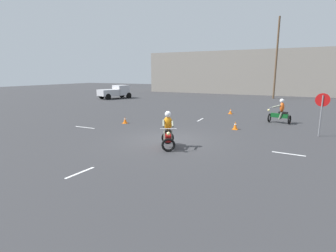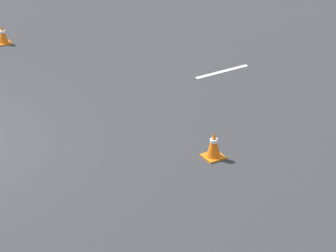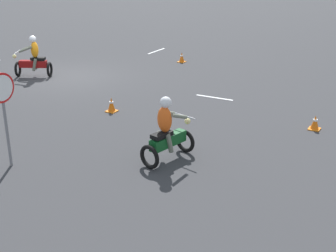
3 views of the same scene
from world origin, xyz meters
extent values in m
plane|color=#333335|center=(0.00, 0.00, 0.00)|extent=(120.00, 120.00, 0.00)
torus|color=black|center=(0.93, -1.79, 0.30)|extent=(0.58, 0.37, 0.60)
torus|color=black|center=(0.33, -0.64, 0.30)|extent=(0.58, 0.37, 0.60)
cube|color=maroon|center=(0.63, -1.21, 0.52)|extent=(0.72, 1.09, 0.28)
cube|color=black|center=(0.53, -1.02, 0.74)|extent=(0.49, 0.62, 0.10)
cylinder|color=silver|center=(0.91, -1.75, 1.00)|extent=(0.64, 0.35, 0.04)
sphere|color=#F2E08C|center=(0.97, -1.86, 0.82)|extent=(0.22, 0.22, 0.16)
ellipsoid|color=orange|center=(0.57, -1.11, 1.10)|extent=(0.48, 0.43, 0.64)
cylinder|color=slate|center=(0.54, -1.47, 1.15)|extent=(0.33, 0.53, 0.27)
cylinder|color=slate|center=(0.89, -1.28, 1.15)|extent=(0.33, 0.53, 0.27)
cylinder|color=slate|center=(0.46, -1.19, 0.52)|extent=(0.22, 0.27, 0.51)
cylinder|color=slate|center=(0.71, -1.06, 0.52)|extent=(0.22, 0.27, 0.51)
sphere|color=white|center=(0.59, -1.14, 1.52)|extent=(0.38, 0.38, 0.28)
torus|color=black|center=(4.13, 7.57, 0.30)|extent=(0.23, 0.61, 0.60)
torus|color=black|center=(5.40, 7.29, 0.30)|extent=(0.23, 0.61, 0.60)
cube|color=#0F4C1E|center=(4.77, 7.43, 0.52)|extent=(1.13, 0.47, 0.28)
cube|color=black|center=(4.98, 7.38, 0.74)|extent=(0.60, 0.37, 0.10)
cylinder|color=silver|center=(4.18, 7.56, 1.00)|extent=(0.19, 0.69, 0.04)
sphere|color=#F2E08C|center=(4.05, 7.58, 0.82)|extent=(0.19, 0.19, 0.16)
ellipsoid|color=#EA5919|center=(4.88, 7.40, 1.10)|extent=(0.36, 0.45, 0.64)
cylinder|color=slate|center=(4.63, 7.66, 1.15)|extent=(0.55, 0.21, 0.27)
cylinder|color=slate|center=(4.55, 7.27, 1.15)|extent=(0.55, 0.21, 0.27)
cylinder|color=slate|center=(4.89, 7.54, 0.52)|extent=(0.27, 0.17, 0.51)
cylinder|color=slate|center=(4.83, 7.27, 0.52)|extent=(0.27, 0.17, 0.51)
sphere|color=silver|center=(4.84, 7.41, 1.52)|extent=(0.33, 0.33, 0.28)
cylinder|color=slate|center=(6.93, 4.30, 1.10)|extent=(0.07, 0.07, 2.20)
cylinder|color=red|center=(6.93, 4.32, 1.95)|extent=(0.70, 0.03, 0.70)
cylinder|color=white|center=(6.93, 4.33, 1.95)|extent=(0.60, 0.01, 0.60)
cube|color=orange|center=(0.87, 10.07, 0.01)|extent=(0.32, 0.32, 0.03)
cone|color=orange|center=(0.87, 10.07, 0.23)|extent=(0.24, 0.24, 0.40)
cylinder|color=white|center=(0.87, 10.07, 0.29)|extent=(0.13, 0.13, 0.05)
cube|color=orange|center=(2.54, 4.07, 0.01)|extent=(0.32, 0.32, 0.03)
cone|color=orange|center=(2.54, 4.07, 0.25)|extent=(0.24, 0.24, 0.44)
cylinder|color=white|center=(2.54, 4.07, 0.32)|extent=(0.13, 0.13, 0.05)
cube|color=orange|center=(-4.56, 2.78, 0.01)|extent=(0.32, 0.32, 0.03)
cone|color=orange|center=(-4.56, 2.78, 0.24)|extent=(0.24, 0.24, 0.41)
cylinder|color=white|center=(-4.56, 2.78, 0.30)|extent=(0.13, 0.13, 0.05)
cube|color=silver|center=(-0.45, 6.30, 0.00)|extent=(0.16, 1.37, 0.01)
cube|color=silver|center=(-6.02, 0.55, 0.00)|extent=(1.55, 0.11, 0.01)
camera|label=1|loc=(5.69, -11.52, 3.32)|focal=28.00mm
camera|label=2|loc=(10.27, -1.32, 5.40)|focal=70.00mm
camera|label=3|loc=(13.88, 12.67, 4.97)|focal=50.00mm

